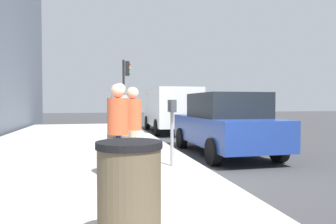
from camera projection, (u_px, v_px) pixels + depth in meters
The scene contains 10 objects.
ground_plane at pixel (208, 176), 6.24m from camera, with size 80.00×80.00×0.00m, color #38383A.
sidewalk_slab at pixel (54, 180), 5.57m from camera, with size 28.00×6.00×0.15m, color #B7B2A8.
parking_meter at pixel (172, 118), 6.43m from camera, with size 0.36×0.12×1.41m.
pedestrian_at_meter at pixel (133, 121), 6.18m from camera, with size 0.51×0.36×1.67m.
pedestrian_bystander at pixel (118, 124), 5.27m from camera, with size 0.44×0.37×1.68m.
parking_officer at pixel (120, 116), 6.77m from camera, with size 0.51×0.39×1.78m.
parked_sedan_near at pixel (224, 124), 8.75m from camera, with size 4.40×1.98×1.77m.
parked_van_far at pixel (170, 107), 15.35m from camera, with size 5.26×2.24×2.18m.
traffic_signal at pixel (126, 82), 16.02m from camera, with size 0.24×0.44×3.60m.
trash_bin at pixel (129, 198), 2.69m from camera, with size 0.59×0.59×1.01m.
Camera 1 is at (-5.86, 2.19, 1.50)m, focal length 32.50 mm.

